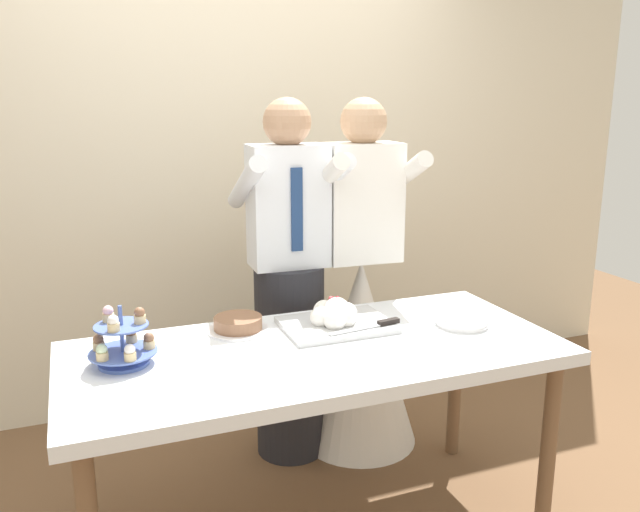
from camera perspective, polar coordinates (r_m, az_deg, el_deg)
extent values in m
cube|color=beige|center=(3.53, -8.48, 10.28)|extent=(5.20, 0.10, 2.90)
cube|color=silver|center=(2.39, -0.34, -8.56)|extent=(1.80, 0.80, 0.05)
cylinder|color=brown|center=(2.70, 19.45, -15.71)|extent=(0.06, 0.06, 0.72)
cylinder|color=brown|center=(2.71, -20.02, -15.64)|extent=(0.06, 0.06, 0.72)
cylinder|color=brown|center=(3.15, 11.81, -10.77)|extent=(0.06, 0.06, 0.72)
cylinder|color=#4C66B2|center=(2.33, -16.86, -8.99)|extent=(0.17, 0.17, 0.01)
cylinder|color=#4C66B2|center=(2.29, -17.03, -6.70)|extent=(0.01, 0.01, 0.21)
cylinder|color=#4C66B2|center=(2.31, -16.93, -8.09)|extent=(0.23, 0.23, 0.01)
cylinder|color=#D1B784|center=(2.31, -14.79, -7.51)|extent=(0.04, 0.04, 0.03)
sphere|color=brown|center=(2.30, -14.83, -6.96)|extent=(0.04, 0.04, 0.04)
cylinder|color=#D1B784|center=(2.38, -16.25, -6.95)|extent=(0.04, 0.04, 0.03)
sphere|color=brown|center=(2.37, -16.28, -6.41)|extent=(0.04, 0.04, 0.04)
cylinder|color=#D1B784|center=(2.34, -18.88, -7.49)|extent=(0.04, 0.04, 0.03)
sphere|color=brown|center=(2.34, -18.93, -6.94)|extent=(0.04, 0.04, 0.04)
cylinder|color=#D1B784|center=(2.25, -18.60, -8.34)|extent=(0.04, 0.04, 0.03)
sphere|color=beige|center=(2.24, -18.65, -7.77)|extent=(0.04, 0.04, 0.04)
cylinder|color=#D1B784|center=(2.23, -16.36, -8.43)|extent=(0.04, 0.04, 0.03)
sphere|color=white|center=(2.22, -16.40, -7.86)|extent=(0.04, 0.04, 0.04)
cylinder|color=#4C66B2|center=(2.28, -17.10, -5.87)|extent=(0.18, 0.18, 0.01)
cylinder|color=#D1B784|center=(2.27, -15.56, -5.36)|extent=(0.04, 0.04, 0.03)
sphere|color=brown|center=(2.27, -15.60, -4.79)|extent=(0.04, 0.04, 0.04)
cylinder|color=#D1B784|center=(2.32, -18.11, -5.16)|extent=(0.04, 0.04, 0.03)
sphere|color=#EAB7C6|center=(2.31, -18.15, -4.60)|extent=(0.04, 0.04, 0.04)
cylinder|color=#D1B784|center=(2.22, -17.70, -5.99)|extent=(0.04, 0.04, 0.03)
sphere|color=white|center=(2.21, -17.75, -5.40)|extent=(0.04, 0.04, 0.04)
cube|color=silver|center=(2.56, 1.47, -6.08)|extent=(0.42, 0.31, 0.02)
sphere|color=white|center=(2.56, 2.32, -5.06)|extent=(0.09, 0.09, 0.09)
sphere|color=white|center=(2.62, 1.69, -4.66)|extent=(0.08, 0.08, 0.08)
sphere|color=white|center=(2.58, 0.38, -4.88)|extent=(0.09, 0.09, 0.09)
sphere|color=white|center=(2.53, 0.07, -5.38)|extent=(0.08, 0.08, 0.08)
sphere|color=white|center=(2.49, 1.30, -5.59)|extent=(0.09, 0.09, 0.09)
sphere|color=white|center=(2.52, 2.28, -5.41)|extent=(0.08, 0.08, 0.08)
sphere|color=white|center=(2.54, 1.47, -4.87)|extent=(0.11, 0.11, 0.11)
sphere|color=#DB474C|center=(2.54, 0.94, -3.75)|extent=(0.02, 0.02, 0.02)
sphere|color=#B21923|center=(2.55, 1.09, -3.75)|extent=(0.02, 0.02, 0.02)
sphere|color=#B21923|center=(2.53, 2.06, -4.22)|extent=(0.02, 0.02, 0.02)
sphere|color=#B21923|center=(2.54, 1.54, -3.73)|extent=(0.02, 0.02, 0.02)
cube|color=silver|center=(2.47, 3.15, -6.48)|extent=(0.23, 0.05, 0.00)
cube|color=black|center=(2.55, 6.04, -5.77)|extent=(0.09, 0.04, 0.02)
cylinder|color=white|center=(2.66, 12.42, -5.81)|extent=(0.21, 0.21, 0.01)
cylinder|color=white|center=(2.66, 12.35, -5.58)|extent=(0.21, 0.21, 0.01)
cylinder|color=white|center=(2.65, 12.32, -5.37)|extent=(0.21, 0.21, 0.01)
cylinder|color=white|center=(2.65, 12.50, -5.14)|extent=(0.21, 0.21, 0.01)
cylinder|color=white|center=(2.55, -7.20, -6.47)|extent=(0.24, 0.24, 0.01)
cylinder|color=brown|center=(2.54, -7.22, -5.85)|extent=(0.19, 0.19, 0.05)
cylinder|color=#232328|center=(3.08, -2.66, -9.14)|extent=(0.32, 0.32, 0.92)
cube|color=white|center=(2.87, -2.82, 4.40)|extent=(0.35, 0.21, 0.54)
sphere|color=tan|center=(2.83, -2.91, 11.69)|extent=(0.21, 0.21, 0.21)
cylinder|color=white|center=(2.81, -6.51, 6.35)|extent=(0.09, 0.49, 0.28)
cylinder|color=white|center=(2.92, 0.84, 6.71)|extent=(0.09, 0.49, 0.28)
cube|color=navy|center=(2.77, -2.05, 4.08)|extent=(0.05, 0.01, 0.36)
cone|color=white|center=(3.17, 3.53, -8.43)|extent=(0.56, 0.56, 0.92)
cube|color=white|center=(2.97, 3.74, 4.71)|extent=(0.35, 0.22, 0.54)
sphere|color=tan|center=(2.94, 3.85, 11.75)|extent=(0.21, 0.21, 0.21)
cylinder|color=white|center=(2.90, 0.38, 6.66)|extent=(0.11, 0.49, 0.28)
cylinder|color=white|center=(3.04, 7.26, 6.88)|extent=(0.11, 0.49, 0.28)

